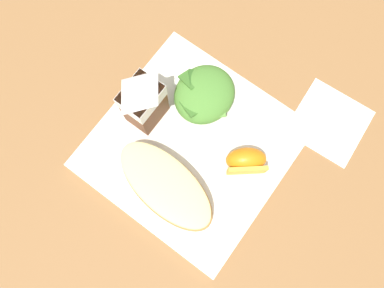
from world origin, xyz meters
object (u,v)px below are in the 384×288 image
at_px(white_plate, 192,147).
at_px(orange_wedge_front, 246,161).
at_px(cheesy_pizza_bread, 166,185).
at_px(green_salad_pile, 204,94).
at_px(paper_napkin, 330,122).
at_px(milk_carton, 143,101).

bearing_deg(white_plate, orange_wedge_front, -73.04).
distance_m(cheesy_pizza_bread, orange_wedge_front, 0.12).
relative_size(white_plate, cheesy_pizza_bread, 1.57).
bearing_deg(green_salad_pile, white_plate, -157.59).
xyz_separation_m(white_plate, paper_napkin, (0.17, -0.15, -0.01)).
distance_m(white_plate, paper_napkin, 0.23).
bearing_deg(green_salad_pile, paper_napkin, -63.26).
xyz_separation_m(cheesy_pizza_bread, milk_carton, (0.07, 0.09, 0.04)).
xyz_separation_m(green_salad_pile, orange_wedge_front, (-0.05, -0.11, -0.00)).
distance_m(green_salad_pile, paper_napkin, 0.21).
height_order(green_salad_pile, milk_carton, milk_carton).
relative_size(green_salad_pile, milk_carton, 0.91).
distance_m(white_plate, milk_carton, 0.11).
relative_size(white_plate, paper_napkin, 2.55).
bearing_deg(milk_carton, paper_napkin, -55.49).
bearing_deg(cheesy_pizza_bread, white_plate, 5.51).
distance_m(green_salad_pile, milk_carton, 0.10).
bearing_deg(milk_carton, orange_wedge_front, -81.71).
bearing_deg(orange_wedge_front, white_plate, 106.96).
bearing_deg(milk_carton, green_salad_pile, -37.80).
xyz_separation_m(white_plate, cheesy_pizza_bread, (-0.07, -0.01, 0.03)).
height_order(cheesy_pizza_bread, paper_napkin, cheesy_pizza_bread).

